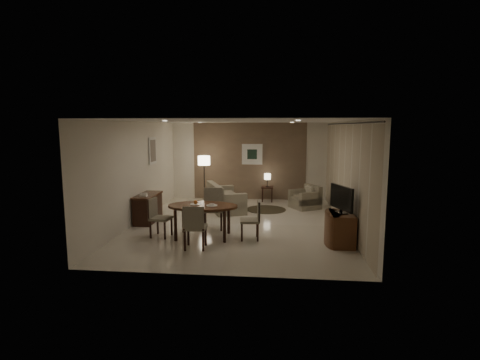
# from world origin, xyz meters

# --- Properties ---
(room_shell) EXTENTS (5.50, 7.00, 2.70)m
(room_shell) POSITION_xyz_m (0.00, 0.40, 1.35)
(room_shell) COLOR beige
(room_shell) RESTS_ON ground
(taupe_accent) EXTENTS (3.96, 0.03, 2.70)m
(taupe_accent) POSITION_xyz_m (0.00, 3.48, 1.35)
(taupe_accent) COLOR #765F49
(taupe_accent) RESTS_ON wall_back
(curtain_wall) EXTENTS (0.08, 6.70, 2.58)m
(curtain_wall) POSITION_xyz_m (2.68, 0.00, 1.32)
(curtain_wall) COLOR beige
(curtain_wall) RESTS_ON wall_right
(curtain_rod) EXTENTS (0.03, 6.80, 0.03)m
(curtain_rod) POSITION_xyz_m (2.68, 0.00, 2.64)
(curtain_rod) COLOR black
(curtain_rod) RESTS_ON wall_right
(art_back_frame) EXTENTS (0.72, 0.03, 0.72)m
(art_back_frame) POSITION_xyz_m (0.10, 3.46, 1.60)
(art_back_frame) COLOR silver
(art_back_frame) RESTS_ON wall_back
(art_back_canvas) EXTENTS (0.34, 0.01, 0.34)m
(art_back_canvas) POSITION_xyz_m (0.10, 3.44, 1.60)
(art_back_canvas) COLOR #1A2E21
(art_back_canvas) RESTS_ON wall_back
(art_left_frame) EXTENTS (0.03, 0.60, 0.80)m
(art_left_frame) POSITION_xyz_m (-2.72, 1.20, 1.85)
(art_left_frame) COLOR silver
(art_left_frame) RESTS_ON wall_left
(art_left_canvas) EXTENTS (0.01, 0.46, 0.64)m
(art_left_canvas) POSITION_xyz_m (-2.71, 1.20, 1.85)
(art_left_canvas) COLOR gray
(art_left_canvas) RESTS_ON wall_left
(downlight_nl) EXTENTS (0.10, 0.10, 0.01)m
(downlight_nl) POSITION_xyz_m (-1.40, -1.80, 2.69)
(downlight_nl) COLOR white
(downlight_nl) RESTS_ON ceiling
(downlight_nr) EXTENTS (0.10, 0.10, 0.01)m
(downlight_nr) POSITION_xyz_m (1.40, -1.80, 2.69)
(downlight_nr) COLOR white
(downlight_nr) RESTS_ON ceiling
(downlight_fl) EXTENTS (0.10, 0.10, 0.01)m
(downlight_fl) POSITION_xyz_m (-1.40, 1.80, 2.69)
(downlight_fl) COLOR white
(downlight_fl) RESTS_ON ceiling
(downlight_fr) EXTENTS (0.10, 0.10, 0.01)m
(downlight_fr) POSITION_xyz_m (1.40, 1.80, 2.69)
(downlight_fr) COLOR white
(downlight_fr) RESTS_ON ceiling
(console_desk) EXTENTS (0.48, 1.20, 0.75)m
(console_desk) POSITION_xyz_m (-2.49, 0.00, 0.38)
(console_desk) COLOR #4D2B18
(console_desk) RESTS_ON floor
(telephone) EXTENTS (0.20, 0.14, 0.09)m
(telephone) POSITION_xyz_m (-2.49, -0.30, 0.80)
(telephone) COLOR white
(telephone) RESTS_ON console_desk
(tv_cabinet) EXTENTS (0.48, 0.90, 0.70)m
(tv_cabinet) POSITION_xyz_m (2.40, -1.50, 0.35)
(tv_cabinet) COLOR #592F1A
(tv_cabinet) RESTS_ON floor
(flat_tv) EXTENTS (0.36, 0.85, 0.60)m
(flat_tv) POSITION_xyz_m (2.38, -1.50, 1.02)
(flat_tv) COLOR black
(flat_tv) RESTS_ON tv_cabinet
(dining_table) EXTENTS (1.62, 1.01, 0.76)m
(dining_table) POSITION_xyz_m (-0.72, -1.28, 0.38)
(dining_table) COLOR #4D2B18
(dining_table) RESTS_ON floor
(chair_near) EXTENTS (0.48, 0.48, 0.95)m
(chair_near) POSITION_xyz_m (-0.72, -2.09, 0.47)
(chair_near) COLOR gray
(chair_near) RESTS_ON floor
(chair_far) EXTENTS (0.56, 0.56, 1.02)m
(chair_far) POSITION_xyz_m (-0.60, -0.55, 0.51)
(chair_far) COLOR gray
(chair_far) RESTS_ON floor
(chair_left) EXTENTS (0.50, 0.50, 0.91)m
(chair_left) POSITION_xyz_m (-1.70, -1.34, 0.45)
(chair_left) COLOR gray
(chair_left) RESTS_ON floor
(chair_right) EXTENTS (0.48, 0.48, 0.89)m
(chair_right) POSITION_xyz_m (0.38, -1.32, 0.45)
(chair_right) COLOR gray
(chair_right) RESTS_ON floor
(plate_a) EXTENTS (0.26, 0.26, 0.02)m
(plate_a) POSITION_xyz_m (-0.90, -1.23, 0.77)
(plate_a) COLOR white
(plate_a) RESTS_ON dining_table
(plate_b) EXTENTS (0.26, 0.26, 0.02)m
(plate_b) POSITION_xyz_m (-0.50, -1.33, 0.77)
(plate_b) COLOR white
(plate_b) RESTS_ON dining_table
(fruit_apple) EXTENTS (0.09, 0.09, 0.09)m
(fruit_apple) POSITION_xyz_m (-0.90, -1.23, 0.82)
(fruit_apple) COLOR #C75F16
(fruit_apple) RESTS_ON plate_a
(napkin) EXTENTS (0.12, 0.08, 0.03)m
(napkin) POSITION_xyz_m (-0.50, -1.33, 0.79)
(napkin) COLOR white
(napkin) RESTS_ON plate_b
(round_rug) EXTENTS (1.24, 1.24, 0.01)m
(round_rug) POSITION_xyz_m (0.65, 1.80, 0.01)
(round_rug) COLOR #3C3422
(round_rug) RESTS_ON floor
(sofa) EXTENTS (1.94, 1.45, 0.82)m
(sofa) POSITION_xyz_m (-0.58, 1.61, 0.41)
(sofa) COLOR gray
(sofa) RESTS_ON floor
(armchair) EXTENTS (1.06, 1.08, 0.72)m
(armchair) POSITION_xyz_m (1.87, 2.13, 0.36)
(armchair) COLOR gray
(armchair) RESTS_ON floor
(side_table) EXTENTS (0.41, 0.41, 0.52)m
(side_table) POSITION_xyz_m (0.65, 3.10, 0.26)
(side_table) COLOR black
(side_table) RESTS_ON floor
(table_lamp) EXTENTS (0.22, 0.22, 0.50)m
(table_lamp) POSITION_xyz_m (0.65, 3.10, 0.77)
(table_lamp) COLOR #FFEAC1
(table_lamp) RESTS_ON side_table
(floor_lamp) EXTENTS (0.40, 0.40, 1.59)m
(floor_lamp) POSITION_xyz_m (-1.46, 2.68, 0.79)
(floor_lamp) COLOR #FFE5B7
(floor_lamp) RESTS_ON floor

